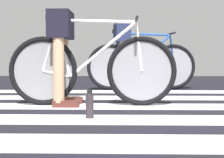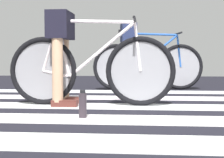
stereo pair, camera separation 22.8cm
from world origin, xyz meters
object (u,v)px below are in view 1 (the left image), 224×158
object	(u,v)px
water_bottle	(90,105)
bicycle_2_of_2	(142,65)
cyclist_2_of_2	(122,47)
bicycle_1_of_2	(92,68)
cyclist_1_of_2	(62,45)

from	to	relation	value
water_bottle	bicycle_2_of_2	bearing A→B (deg)	77.48
cyclist_2_of_2	water_bottle	bearing A→B (deg)	-104.69
cyclist_2_of_2	water_bottle	xyz separation A→B (m)	(-0.28, -2.59, -0.56)
cyclist_2_of_2	water_bottle	size ratio (longest dim) A/B	4.47
bicycle_1_of_2	cyclist_2_of_2	size ratio (longest dim) A/B	1.69
cyclist_1_of_2	water_bottle	bearing A→B (deg)	-64.56
water_bottle	bicycle_1_of_2	bearing A→B (deg)	93.46
bicycle_2_of_2	water_bottle	distance (m)	2.71
bicycle_1_of_2	bicycle_2_of_2	world-z (taller)	same
bicycle_2_of_2	cyclist_2_of_2	distance (m)	0.42
bicycle_1_of_2	bicycle_2_of_2	size ratio (longest dim) A/B	1.01
cyclist_2_of_2	bicycle_2_of_2	bearing A→B (deg)	0.00
cyclist_1_of_2	cyclist_2_of_2	world-z (taller)	cyclist_2_of_2
cyclist_2_of_2	bicycle_1_of_2	bearing A→B (deg)	-108.63
bicycle_1_of_2	cyclist_2_of_2	bearing A→B (deg)	80.40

